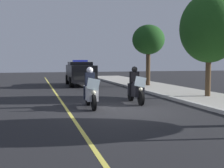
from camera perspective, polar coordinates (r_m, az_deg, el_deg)
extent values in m
plane|color=black|center=(11.63, 2.44, -5.14)|extent=(80.00, 80.00, 0.00)
cube|color=#B7B5AD|center=(13.00, 16.44, -3.95)|extent=(48.00, 0.24, 0.15)
cube|color=#E0D14C|center=(11.15, -8.68, -5.59)|extent=(48.00, 0.12, 0.01)
cylinder|color=black|center=(11.34, -3.67, -3.76)|extent=(0.64, 0.14, 0.64)
cylinder|color=black|center=(12.80, -4.86, -2.80)|extent=(0.64, 0.16, 0.64)
cube|color=white|center=(12.01, -4.29, -1.85)|extent=(1.21, 0.47, 0.56)
ellipsoid|color=white|center=(11.93, -4.26, -0.44)|extent=(0.57, 0.34, 0.24)
cube|color=silver|center=(11.35, -3.78, -0.04)|extent=(0.08, 0.56, 0.53)
sphere|color=#F9F4CC|center=(11.32, -3.72, -1.73)|extent=(0.17, 0.17, 0.17)
sphere|color=red|center=(11.46, -4.68, -0.35)|extent=(0.09, 0.09, 0.09)
sphere|color=#1933F2|center=(11.51, -3.11, -0.32)|extent=(0.09, 0.09, 0.09)
cube|color=black|center=(12.19, -4.49, 0.89)|extent=(0.29, 0.41, 0.60)
cube|color=black|center=(12.21, -3.50, -1.74)|extent=(0.18, 0.14, 0.56)
cube|color=black|center=(12.15, -5.36, -1.78)|extent=(0.18, 0.14, 0.56)
sphere|color=silver|center=(12.15, -4.49, 2.77)|extent=(0.28, 0.28, 0.28)
cylinder|color=black|center=(12.69, 5.83, -2.87)|extent=(0.64, 0.14, 0.64)
cylinder|color=black|center=(14.10, 3.78, -2.11)|extent=(0.64, 0.16, 0.64)
cube|color=black|center=(13.34, 4.79, -1.20)|extent=(1.21, 0.47, 0.56)
ellipsoid|color=black|center=(13.27, 4.86, 0.07)|extent=(0.57, 0.34, 0.24)
cube|color=silver|center=(12.71, 5.71, 0.45)|extent=(0.08, 0.56, 0.53)
sphere|color=#F9F4CC|center=(12.68, 5.79, -1.06)|extent=(0.17, 0.17, 0.17)
sphere|color=red|center=(12.79, 4.83, 0.16)|extent=(0.09, 0.09, 0.09)
sphere|color=#1933F2|center=(12.89, 6.18, 0.19)|extent=(0.09, 0.09, 0.09)
cube|color=black|center=(13.51, 4.49, 1.26)|extent=(0.29, 0.41, 0.60)
cube|color=black|center=(13.57, 5.36, -1.11)|extent=(0.18, 0.14, 0.56)
cube|color=black|center=(13.44, 3.75, -1.15)|extent=(0.18, 0.14, 0.56)
sphere|color=black|center=(13.48, 4.53, 2.95)|extent=(0.28, 0.28, 0.28)
cube|color=black|center=(22.99, -6.36, 2.23)|extent=(4.95, 2.03, 1.24)
cube|color=black|center=(23.27, -6.48, 3.98)|extent=(2.45, 1.81, 0.36)
cube|color=#2633D8|center=(23.07, -6.42, 4.62)|extent=(0.31, 1.21, 0.14)
cube|color=black|center=(20.63, -5.49, 1.58)|extent=(0.16, 1.62, 0.56)
cylinder|color=black|center=(21.64, -3.45, 0.46)|extent=(0.81, 0.30, 0.80)
cylinder|color=black|center=(21.39, -8.20, 0.37)|extent=(0.81, 0.30, 0.80)
cylinder|color=black|center=(24.69, -4.75, 0.97)|extent=(0.81, 0.30, 0.80)
cylinder|color=black|center=(24.47, -8.91, 0.89)|extent=(0.81, 0.30, 0.80)
cylinder|color=#4C3823|center=(16.05, 18.72, 1.93)|extent=(0.28, 0.28, 2.37)
ellipsoid|color=#1E4C19|center=(16.12, 18.94, 10.57)|extent=(3.11, 3.11, 3.65)
cylinder|color=#42301E|center=(22.12, 7.24, 3.01)|extent=(0.33, 0.33, 2.52)
ellipsoid|color=#194216|center=(22.17, 7.30, 8.83)|extent=(2.47, 2.47, 2.26)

